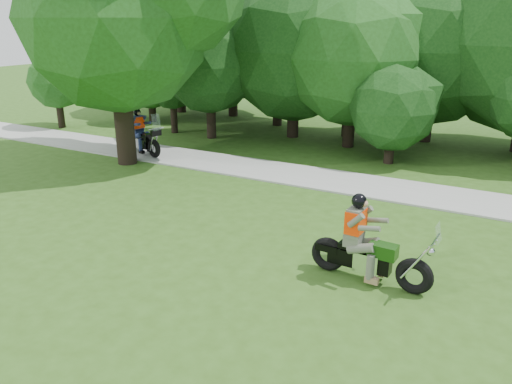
% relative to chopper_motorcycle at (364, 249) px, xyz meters
% --- Properties ---
extents(ground, '(100.00, 100.00, 0.00)m').
position_rel_chopper_motorcycle_xyz_m(ground, '(0.42, -2.19, -0.66)').
color(ground, '#2F5117').
rests_on(ground, ground).
extents(walkway, '(60.00, 2.20, 0.06)m').
position_rel_chopper_motorcycle_xyz_m(walkway, '(0.42, 5.81, -0.63)').
color(walkway, '#989894').
rests_on(walkway, ground).
extents(tree_line, '(39.02, 10.93, 7.69)m').
position_rel_chopper_motorcycle_xyz_m(tree_line, '(0.14, 12.51, 3.00)').
color(tree_line, black).
rests_on(tree_line, ground).
extents(chopper_motorcycle, '(2.51, 0.68, 1.80)m').
position_rel_chopper_motorcycle_xyz_m(chopper_motorcycle, '(0.00, 0.00, 0.00)').
color(chopper_motorcycle, black).
rests_on(chopper_motorcycle, ground).
extents(touring_motorcycle, '(2.20, 1.16, 1.72)m').
position_rel_chopper_motorcycle_xyz_m(touring_motorcycle, '(-10.44, 5.50, 0.02)').
color(touring_motorcycle, black).
rests_on(touring_motorcycle, walkway).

